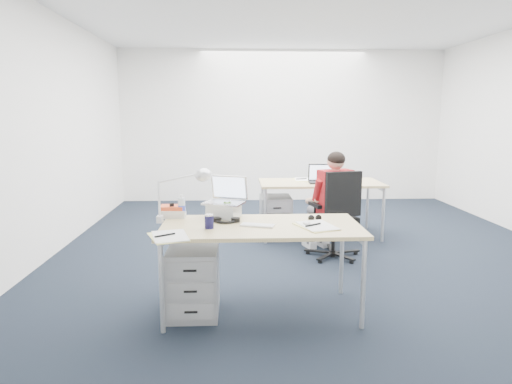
% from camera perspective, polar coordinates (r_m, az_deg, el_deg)
% --- Properties ---
extents(floor, '(7.00, 7.00, 0.00)m').
position_cam_1_polar(floor, '(5.40, 7.00, -7.74)').
color(floor, black).
rests_on(floor, ground).
extents(room, '(6.02, 7.02, 2.80)m').
position_cam_1_polar(room, '(5.16, 7.39, 10.74)').
color(room, white).
rests_on(room, ground).
extents(desk_near, '(1.60, 0.80, 0.73)m').
position_cam_1_polar(desk_near, '(3.68, 0.62, -4.85)').
color(desk_near, tan).
rests_on(desk_near, ground).
extents(desk_far, '(1.60, 0.80, 0.73)m').
position_cam_1_polar(desk_far, '(6.11, 8.03, 0.84)').
color(desk_far, tan).
rests_on(desk_far, ground).
extents(office_chair, '(0.77, 0.77, 1.01)m').
position_cam_1_polar(office_chair, '(5.25, 9.81, -5.08)').
color(office_chair, black).
rests_on(office_chair, ground).
extents(seated_person, '(0.50, 0.71, 1.20)m').
position_cam_1_polar(seated_person, '(5.33, 9.09, -1.36)').
color(seated_person, '#A9181C').
rests_on(seated_person, ground).
extents(drawer_pedestal_near, '(0.40, 0.50, 0.55)m').
position_cam_1_polar(drawer_pedestal_near, '(3.81, -7.81, -10.90)').
color(drawer_pedestal_near, gray).
rests_on(drawer_pedestal_near, ground).
extents(drawer_pedestal_far, '(0.40, 0.50, 0.55)m').
position_cam_1_polar(drawer_pedestal_far, '(6.04, 2.44, -3.13)').
color(drawer_pedestal_far, gray).
rests_on(drawer_pedestal_far, ground).
extents(silver_laptop, '(0.40, 0.36, 0.35)m').
position_cam_1_polar(silver_laptop, '(3.92, -4.06, -0.70)').
color(silver_laptop, silver).
rests_on(silver_laptop, desk_near).
extents(wireless_keyboard, '(0.29, 0.18, 0.01)m').
position_cam_1_polar(wireless_keyboard, '(3.64, 0.19, -4.16)').
color(wireless_keyboard, white).
rests_on(wireless_keyboard, desk_near).
extents(computer_mouse, '(0.07, 0.11, 0.04)m').
position_cam_1_polar(computer_mouse, '(3.68, 6.34, -3.87)').
color(computer_mouse, white).
rests_on(computer_mouse, desk_near).
extents(headphones, '(0.26, 0.21, 0.04)m').
position_cam_1_polar(headphones, '(3.78, -3.77, -3.46)').
color(headphones, black).
rests_on(headphones, desk_near).
extents(can_koozie, '(0.08, 0.08, 0.11)m').
position_cam_1_polar(can_koozie, '(3.57, -5.88, -3.66)').
color(can_koozie, '#16133E').
rests_on(can_koozie, desk_near).
extents(water_bottle, '(0.08, 0.08, 0.20)m').
position_cam_1_polar(water_bottle, '(3.95, -9.27, -1.78)').
color(water_bottle, silver).
rests_on(water_bottle, desk_near).
extents(bear_figurine, '(0.09, 0.08, 0.15)m').
position_cam_1_polar(bear_figurine, '(3.87, -3.61, -2.29)').
color(bear_figurine, '#32691C').
rests_on(bear_figurine, desk_near).
extents(book_stack, '(0.24, 0.20, 0.10)m').
position_cam_1_polar(book_stack, '(4.02, -10.40, -2.39)').
color(book_stack, silver).
rests_on(book_stack, desk_near).
extents(cordless_phone, '(0.04, 0.03, 0.13)m').
position_cam_1_polar(cordless_phone, '(3.98, -10.46, -2.28)').
color(cordless_phone, black).
rests_on(cordless_phone, desk_near).
extents(papers_left, '(0.33, 0.40, 0.01)m').
position_cam_1_polar(papers_left, '(3.36, -10.93, -5.51)').
color(papers_left, '#FFF893').
rests_on(papers_left, desk_near).
extents(papers_right, '(0.33, 0.40, 0.01)m').
position_cam_1_polar(papers_right, '(3.64, 7.50, -4.27)').
color(papers_right, '#FFF893').
rests_on(papers_right, desk_near).
extents(sunglasses, '(0.12, 0.07, 0.03)m').
position_cam_1_polar(sunglasses, '(3.89, 7.37, -3.24)').
color(sunglasses, black).
rests_on(sunglasses, desk_near).
extents(desk_lamp, '(0.43, 0.24, 0.47)m').
position_cam_1_polar(desk_lamp, '(3.78, -9.94, -0.29)').
color(desk_lamp, silver).
rests_on(desk_lamp, desk_near).
extents(dark_laptop, '(0.37, 0.36, 0.25)m').
position_cam_1_polar(dark_laptop, '(5.99, 8.33, 2.33)').
color(dark_laptop, black).
rests_on(dark_laptop, desk_far).
extents(far_cup, '(0.07, 0.07, 0.10)m').
position_cam_1_polar(far_cup, '(6.36, 12.18, 1.94)').
color(far_cup, white).
rests_on(far_cup, desk_far).
extents(far_papers, '(0.25, 0.34, 0.01)m').
position_cam_1_polar(far_papers, '(6.24, 5.89, 1.54)').
color(far_papers, white).
rests_on(far_papers, desk_far).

